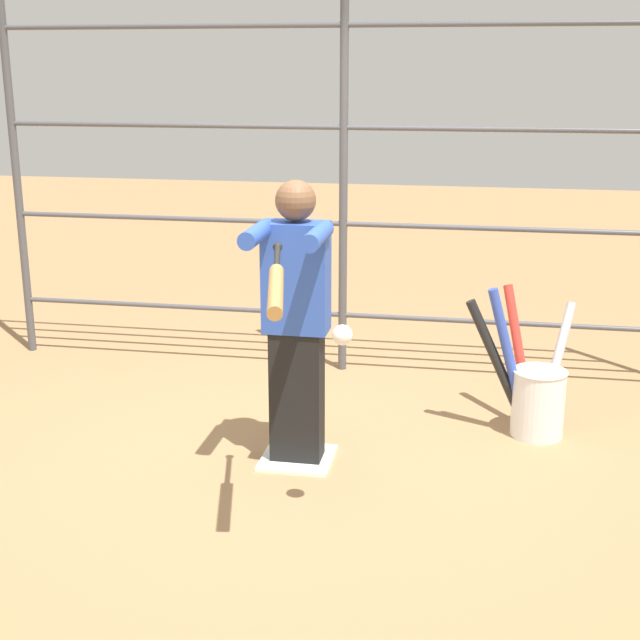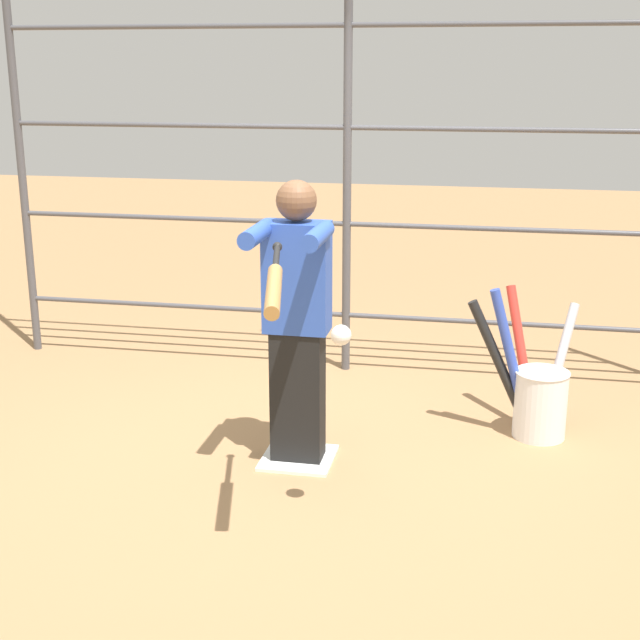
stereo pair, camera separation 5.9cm
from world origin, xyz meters
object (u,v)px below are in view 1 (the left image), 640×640
Objects in this scene: batter at (296,315)px; bat_bucket at (534,393)px; baseball_bat_swinging at (276,285)px; softball_in_flight at (342,335)px.

bat_bucket is at bearing -153.83° from batter.
baseball_bat_swinging is at bearing 96.69° from batter.
bat_bucket is (-0.96, -1.33, -0.71)m from softball_in_flight.
softball_in_flight reaches higher than bat_bucket.
softball_in_flight is 1.79m from bat_bucket.
bat_bucket is at bearing -128.33° from baseball_bat_swinging.
softball_in_flight is at bearing -140.40° from baseball_bat_swinging.
batter reaches higher than baseball_bat_swinging.
batter is 16.53× the size of softball_in_flight.
softball_in_flight is (-0.26, -0.21, -0.28)m from baseball_bat_swinging.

